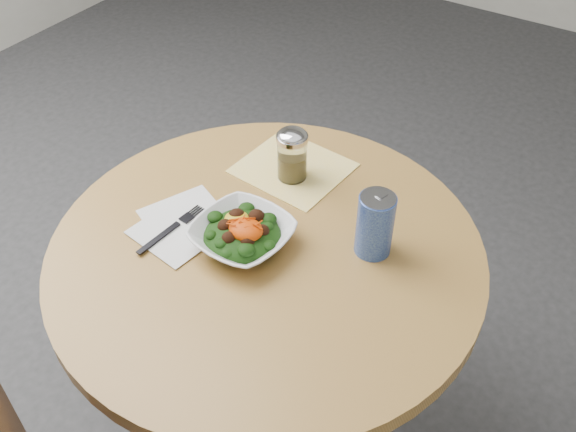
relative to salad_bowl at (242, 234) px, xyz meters
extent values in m
plane|color=#2D2D30|center=(0.04, 0.02, -0.78)|extent=(6.00, 6.00, 0.00)
cylinder|color=black|center=(0.04, 0.02, -0.76)|extent=(0.52, 0.52, 0.03)
cylinder|color=black|center=(0.04, 0.02, -0.42)|extent=(0.10, 0.10, 0.71)
cylinder|color=#BF8E45|center=(0.04, 0.02, -0.05)|extent=(0.90, 0.90, 0.04)
cube|color=#EAB30C|center=(-0.05, 0.27, -0.03)|extent=(0.25, 0.24, 0.00)
cube|color=silver|center=(-0.15, 0.00, -0.03)|extent=(0.22, 0.22, 0.00)
cube|color=silver|center=(-0.14, -0.04, -0.02)|extent=(0.18, 0.18, 0.00)
imported|color=white|center=(0.00, 0.00, 0.00)|extent=(0.21, 0.21, 0.05)
ellipsoid|color=black|center=(0.00, 0.00, 0.00)|extent=(0.16, 0.16, 0.06)
ellipsoid|color=gold|center=(-0.02, 0.01, 0.02)|extent=(0.05, 0.05, 0.02)
ellipsoid|color=#D14704|center=(0.01, 0.00, 0.02)|extent=(0.07, 0.06, 0.03)
cube|color=black|center=(-0.15, -0.09, -0.02)|extent=(0.02, 0.12, 0.00)
cube|color=black|center=(-0.14, 0.01, -0.02)|extent=(0.03, 0.06, 0.00)
cylinder|color=silver|center=(-0.03, 0.24, 0.03)|extent=(0.07, 0.07, 0.10)
cylinder|color=#A58D4D|center=(-0.03, 0.24, 0.00)|extent=(0.06, 0.06, 0.06)
cylinder|color=silver|center=(-0.03, 0.24, 0.08)|extent=(0.07, 0.07, 0.01)
ellipsoid|color=silver|center=(-0.03, 0.24, 0.09)|extent=(0.07, 0.07, 0.03)
cylinder|color=#0D1C95|center=(0.23, 0.13, 0.04)|extent=(0.07, 0.07, 0.14)
cylinder|color=#B5B6BD|center=(0.23, 0.13, 0.11)|extent=(0.07, 0.07, 0.00)
cube|color=#B5B6BD|center=(0.23, 0.14, 0.11)|extent=(0.02, 0.03, 0.00)
camera|label=1|loc=(0.59, -0.74, 0.91)|focal=40.00mm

